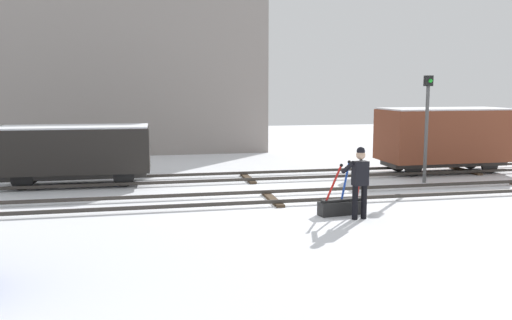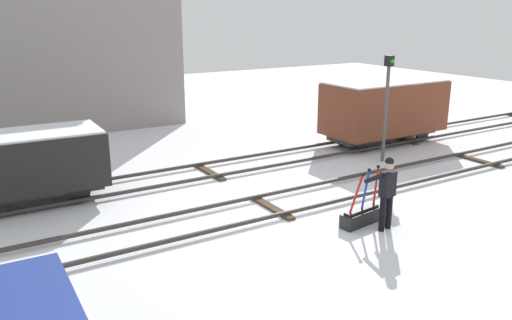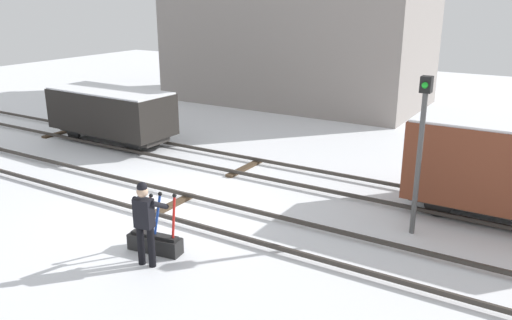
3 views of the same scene
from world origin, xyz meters
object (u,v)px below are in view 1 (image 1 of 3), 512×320
switch_lever_frame (342,205)px  freight_car_near_switch (75,151)px  freight_car_mid_siding (445,136)px  rail_worker (360,178)px  signal_post (427,117)px

switch_lever_frame → freight_car_near_switch: freight_car_near_switch is taller
freight_car_near_switch → freight_car_mid_siding: (13.77, -0.00, 0.24)m
freight_car_mid_siding → rail_worker: bearing=-134.1°
switch_lever_frame → signal_post: size_ratio=0.39×
switch_lever_frame → rail_worker: 1.00m
rail_worker → freight_car_near_switch: size_ratio=0.37×
switch_lever_frame → rail_worker: (0.26, -0.53, 0.81)m
freight_car_near_switch → freight_car_mid_siding: freight_car_mid_siding is taller
freight_car_near_switch → switch_lever_frame: bearing=-36.8°
switch_lever_frame → rail_worker: size_ratio=0.79×
rail_worker → freight_car_near_switch: 9.87m
signal_post → rail_worker: bearing=-134.4°
switch_lever_frame → freight_car_near_switch: 9.39m
signal_post → freight_car_near_switch: 12.08m
switch_lever_frame → freight_car_mid_siding: freight_car_mid_siding is taller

